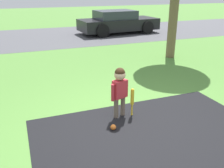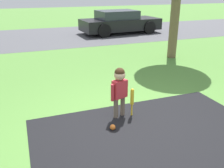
# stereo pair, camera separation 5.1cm
# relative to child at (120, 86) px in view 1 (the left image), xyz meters

# --- Properties ---
(ground_plane) EXTENTS (60.00, 60.00, 0.00)m
(ground_plane) POSITION_rel_child_xyz_m (0.07, -0.55, -0.64)
(ground_plane) COLOR #518438
(street_strip) EXTENTS (40.00, 6.00, 0.01)m
(street_strip) POSITION_rel_child_xyz_m (0.07, 9.05, -0.63)
(street_strip) COLOR #4C4C51
(street_strip) RESTS_ON ground
(child) EXTENTS (0.38, 0.23, 0.98)m
(child) POSITION_rel_child_xyz_m (0.00, 0.00, 0.00)
(child) COLOR #6B5B4C
(child) RESTS_ON ground
(baseball_bat) EXTENTS (0.07, 0.07, 0.56)m
(baseball_bat) POSITION_rel_child_xyz_m (0.24, -0.05, -0.27)
(baseball_bat) COLOR yellow
(baseball_bat) RESTS_ON ground
(sports_ball) EXTENTS (0.10, 0.10, 0.10)m
(sports_ball) POSITION_rel_child_xyz_m (-0.29, -0.42, -0.59)
(sports_ball) COLOR orange
(sports_ball) RESTS_ON ground
(parked_car) EXTENTS (4.35, 2.15, 1.21)m
(parked_car) POSITION_rel_child_xyz_m (3.57, 8.80, -0.05)
(parked_car) COLOR black
(parked_car) RESTS_ON ground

